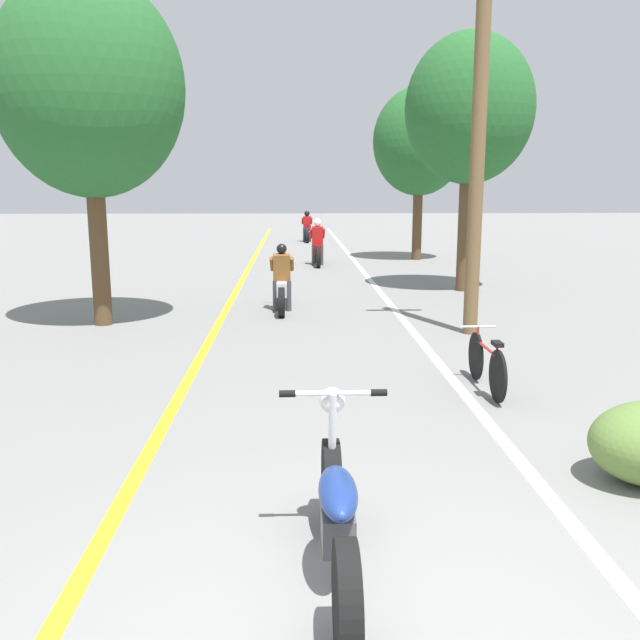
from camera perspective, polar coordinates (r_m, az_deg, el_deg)
lane_stripe_center at (r=16.08m, az=-7.12°, el=2.35°), size 0.14×48.00×0.01m
lane_stripe_edge at (r=16.16m, az=5.03°, el=2.43°), size 0.14×48.00×0.01m
utility_pole at (r=11.56m, az=13.24°, el=15.88°), size 1.10×0.24×6.73m
roadside_tree_right_near at (r=16.50m, az=12.48°, el=16.89°), size 2.95×2.65×5.89m
roadside_tree_right_far at (r=23.31m, az=8.37°, el=14.60°), size 3.07×2.76×5.68m
roadside_tree_left at (r=12.71m, az=-18.88°, el=17.98°), size 3.23×2.90×5.96m
motorcycle_foreground at (r=4.38m, az=1.48°, el=-16.35°), size 0.73×2.09×1.11m
motorcycle_rider_lead at (r=13.54m, az=-3.22°, el=2.91°), size 0.50×1.97×1.34m
motorcycle_rider_mid at (r=21.49m, az=-0.21°, el=6.13°), size 0.50×2.14×1.46m
motorcycle_rider_far at (r=30.65m, az=-1.09°, el=7.60°), size 0.50×1.95×1.38m
bicycle_parked at (r=8.49m, az=13.85°, el=-3.58°), size 0.44×1.57×0.72m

